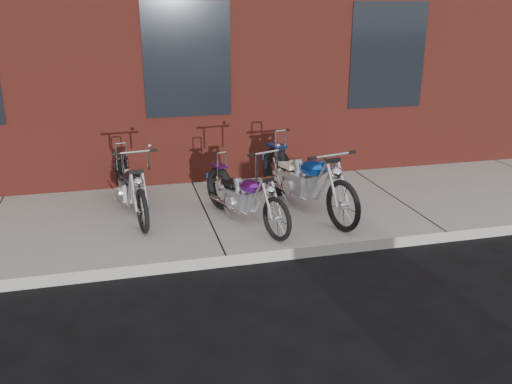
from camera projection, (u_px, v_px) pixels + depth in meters
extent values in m
plane|color=black|center=(226.00, 267.00, 6.57)|extent=(120.00, 120.00, 0.00)
cube|color=gray|center=(206.00, 218.00, 7.92)|extent=(22.00, 3.00, 0.15)
torus|color=black|center=(225.00, 190.00, 7.85)|extent=(0.34, 0.65, 0.64)
torus|color=black|center=(283.00, 222.00, 6.77)|extent=(0.26, 0.57, 0.58)
cube|color=#AAAAAB|center=(246.00, 202.00, 7.41)|extent=(0.36, 0.42, 0.27)
ellipsoid|color=#651689|center=(257.00, 189.00, 7.13)|extent=(0.39, 0.54, 0.27)
cube|color=black|center=(237.00, 185.00, 7.53)|extent=(0.29, 0.31, 0.05)
cylinder|color=silver|center=(278.00, 202.00, 6.78)|extent=(0.12, 0.26, 0.48)
cylinder|color=silver|center=(273.00, 154.00, 6.68)|extent=(0.47, 0.20, 0.03)
cylinder|color=silver|center=(227.00, 169.00, 7.69)|extent=(0.03, 0.03, 0.43)
cylinder|color=silver|center=(245.00, 204.00, 7.66)|extent=(0.32, 0.77, 0.04)
torus|color=black|center=(282.00, 174.00, 8.42)|extent=(0.34, 0.79, 0.78)
torus|color=black|center=(350.00, 210.00, 7.02)|extent=(0.25, 0.70, 0.70)
cube|color=#AAAAAB|center=(307.00, 187.00, 7.85)|extent=(0.40, 0.50, 0.32)
ellipsoid|color=blue|center=(320.00, 171.00, 7.49)|extent=(0.42, 0.65, 0.33)
cube|color=tan|center=(297.00, 168.00, 8.01)|extent=(0.33, 0.36, 0.06)
cylinder|color=silver|center=(345.00, 186.00, 7.04)|extent=(0.12, 0.31, 0.58)
cylinder|color=silver|center=(340.00, 158.00, 7.04)|extent=(0.58, 0.18, 0.03)
cylinder|color=silver|center=(286.00, 149.00, 8.21)|extent=(0.03, 0.03, 0.52)
cylinder|color=silver|center=(305.00, 190.00, 8.15)|extent=(0.30, 0.96, 0.05)
torus|color=black|center=(124.00, 181.00, 8.25)|extent=(0.23, 0.68, 0.67)
torus|color=black|center=(145.00, 215.00, 6.99)|extent=(0.16, 0.61, 0.60)
cube|color=#AAAAAB|center=(132.00, 193.00, 7.73)|extent=(0.31, 0.41, 0.28)
ellipsoid|color=black|center=(134.00, 180.00, 7.42)|extent=(0.32, 0.54, 0.28)
cube|color=black|center=(128.00, 176.00, 7.89)|extent=(0.26, 0.29, 0.06)
cylinder|color=silver|center=(142.00, 194.00, 7.01)|extent=(0.08, 0.27, 0.50)
cylinder|color=silver|center=(137.00, 154.00, 6.95)|extent=(0.51, 0.11, 0.03)
cylinder|color=silver|center=(123.00, 160.00, 8.07)|extent=(0.02, 0.02, 0.45)
cylinder|color=silver|center=(137.00, 196.00, 7.99)|extent=(0.17, 0.83, 0.04)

